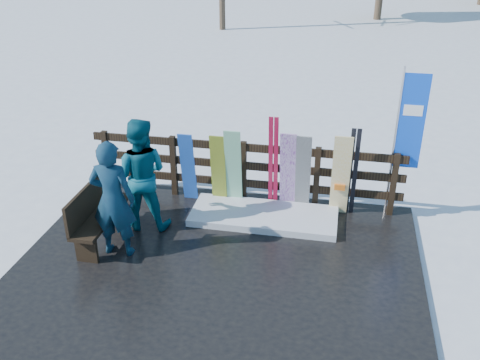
% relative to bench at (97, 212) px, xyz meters
% --- Properties ---
extents(ground, '(700.00, 700.00, 0.00)m').
position_rel_bench_xyz_m(ground, '(2.02, -0.46, -0.60)').
color(ground, white).
rests_on(ground, ground).
extents(deck, '(6.00, 5.00, 0.08)m').
position_rel_bench_xyz_m(deck, '(2.02, -0.46, -0.56)').
color(deck, black).
rests_on(deck, ground).
extents(fence, '(5.60, 0.10, 1.15)m').
position_rel_bench_xyz_m(fence, '(2.02, 1.74, 0.14)').
color(fence, black).
rests_on(fence, deck).
extents(snow_patch, '(2.49, 1.00, 0.12)m').
position_rel_bench_xyz_m(snow_patch, '(2.49, 1.14, -0.46)').
color(snow_patch, white).
rests_on(snow_patch, deck).
extents(bench, '(0.41, 1.50, 0.97)m').
position_rel_bench_xyz_m(bench, '(0.00, 0.00, 0.00)').
color(bench, black).
rests_on(bench, deck).
extents(snowboard_0, '(0.26, 0.27, 1.35)m').
position_rel_bench_xyz_m(snowboard_0, '(1.06, 1.52, 0.16)').
color(snowboard_0, blue).
rests_on(snowboard_0, deck).
extents(snowboard_1, '(0.29, 0.25, 1.47)m').
position_rel_bench_xyz_m(snowboard_1, '(1.88, 1.52, 0.22)').
color(snowboard_1, white).
rests_on(snowboard_1, deck).
extents(snowboard_2, '(0.26, 0.20, 1.35)m').
position_rel_bench_xyz_m(snowboard_2, '(1.61, 1.52, 0.16)').
color(snowboard_2, '#E5FF35').
rests_on(snowboard_2, deck).
extents(snowboard_3, '(0.28, 0.36, 1.52)m').
position_rel_bench_xyz_m(snowboard_3, '(2.83, 1.52, 0.24)').
color(snowboard_3, white).
rests_on(snowboard_3, deck).
extents(snowboard_4, '(0.25, 0.36, 1.49)m').
position_rel_bench_xyz_m(snowboard_4, '(3.09, 1.52, 0.23)').
color(snowboard_4, black).
rests_on(snowboard_4, deck).
extents(snowboard_5, '(0.31, 0.26, 1.52)m').
position_rel_bench_xyz_m(snowboard_5, '(3.72, 1.52, 0.24)').
color(snowboard_5, white).
rests_on(snowboard_5, deck).
extents(ski_pair_a, '(0.17, 0.23, 1.74)m').
position_rel_bench_xyz_m(ski_pair_a, '(2.57, 1.59, 0.35)').
color(ski_pair_a, '#A21434').
rests_on(ski_pair_a, deck).
extents(ski_pair_b, '(0.17, 0.19, 1.63)m').
position_rel_bench_xyz_m(ski_pair_b, '(3.91, 1.59, 0.30)').
color(ski_pair_b, black).
rests_on(ski_pair_b, deck).
extents(rental_flag, '(0.45, 0.04, 2.60)m').
position_rel_bench_xyz_m(rental_flag, '(4.71, 1.79, 1.09)').
color(rental_flag, silver).
rests_on(rental_flag, deck).
extents(person_front, '(0.70, 0.47, 1.86)m').
position_rel_bench_xyz_m(person_front, '(0.43, -0.27, 0.41)').
color(person_front, '#0E3B4E').
rests_on(person_front, deck).
extents(person_back, '(1.00, 0.83, 1.89)m').
position_rel_bench_xyz_m(person_back, '(0.54, 0.57, 0.43)').
color(person_back, '#0C5368').
rests_on(person_back, deck).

